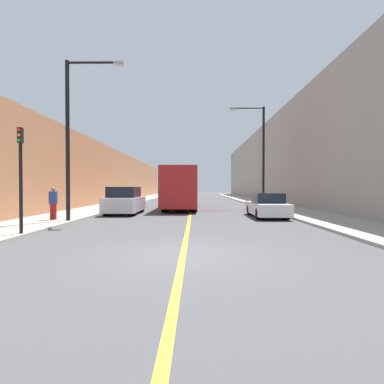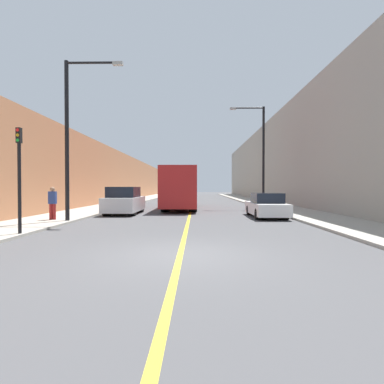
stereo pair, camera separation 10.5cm
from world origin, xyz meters
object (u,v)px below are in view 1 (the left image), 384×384
at_px(car_right_near, 267,206).
at_px(street_lamp_right, 261,150).
at_px(bus, 181,188).
at_px(parked_suv_left, 125,201).
at_px(traffic_light, 21,176).
at_px(pedestrian, 53,203).
at_px(street_lamp_left, 73,129).

height_order(car_right_near, street_lamp_right, street_lamp_right).
bearing_deg(bus, car_right_near, -52.49).
xyz_separation_m(parked_suv_left, traffic_light, (-1.59, -9.09, 1.36)).
relative_size(parked_suv_left, street_lamp_right, 0.53).
relative_size(parked_suv_left, pedestrian, 2.62).
bearing_deg(parked_suv_left, pedestrian, -120.24).
bearing_deg(street_lamp_right, pedestrian, -142.18).
xyz_separation_m(street_lamp_left, pedestrian, (-1.19, 0.39, -3.68)).
height_order(parked_suv_left, car_right_near, parked_suv_left).
bearing_deg(traffic_light, car_right_near, 33.95).
xyz_separation_m(bus, street_lamp_right, (6.62, 0.41, 3.15)).
distance_m(street_lamp_left, street_lamp_right, 15.49).
bearing_deg(street_lamp_right, parked_suv_left, -151.92).
bearing_deg(pedestrian, parked_suv_left, 59.76).
bearing_deg(street_lamp_left, parked_suv_left, 73.72).
distance_m(parked_suv_left, car_right_near, 9.15).
xyz_separation_m(street_lamp_right, pedestrian, (-12.77, -9.91, -3.91)).
distance_m(parked_suv_left, street_lamp_right, 12.20).
bearing_deg(bus, parked_suv_left, -125.23).
xyz_separation_m(parked_suv_left, pedestrian, (-2.62, -4.50, 0.15)).
bearing_deg(car_right_near, traffic_light, -146.05).
height_order(parked_suv_left, street_lamp_right, street_lamp_right).
height_order(bus, street_lamp_right, street_lamp_right).
distance_m(car_right_near, street_lamp_right, 8.65).
bearing_deg(pedestrian, street_lamp_right, 37.82).
height_order(bus, car_right_near, bus).
height_order(traffic_light, pedestrian, traffic_light).
bearing_deg(car_right_near, street_lamp_left, -164.52).
relative_size(parked_suv_left, traffic_light, 1.16).
relative_size(bus, street_lamp_left, 1.31).
bearing_deg(street_lamp_left, traffic_light, -92.17).
bearing_deg(street_lamp_left, bus, 63.36).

